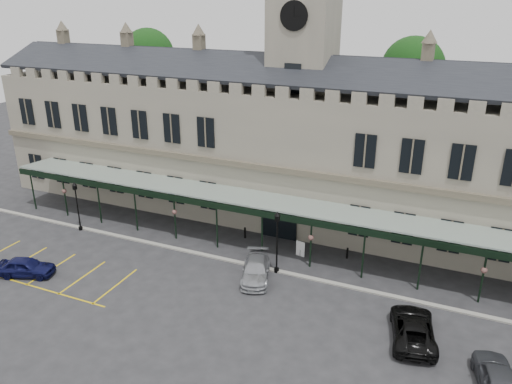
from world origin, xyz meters
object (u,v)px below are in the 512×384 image
at_px(station_building, 300,150).
at_px(car_left_a, 26,267).
at_px(sign_board, 300,249).
at_px(car_van, 413,328).
at_px(car_right_a, 497,379).
at_px(lamp_post_left, 77,202).
at_px(clock_tower, 302,75).
at_px(car_taxi, 256,270).
at_px(lamp_post_mid, 277,237).

bearing_deg(station_building, car_left_a, -129.30).
relative_size(sign_board, car_van, 0.24).
bearing_deg(car_van, car_right_a, 137.38).
bearing_deg(car_van, lamp_post_left, -19.39).
xyz_separation_m(clock_tower, sign_board, (2.77, -7.48, -12.48)).
distance_m(car_left_a, car_van, 27.62).
xyz_separation_m(sign_board, car_left_a, (-17.77, -10.94, 0.08)).
bearing_deg(car_taxi, car_left_a, -176.53).
xyz_separation_m(car_left_a, car_right_a, (31.96, 1.08, 0.11)).
distance_m(clock_tower, lamp_post_left, 22.44).
relative_size(car_left_a, car_taxi, 0.87).
xyz_separation_m(station_building, clock_tower, (0.00, 0.09, 6.64)).
distance_m(car_left_a, car_right_a, 31.98).
height_order(clock_tower, sign_board, clock_tower).
bearing_deg(car_taxi, sign_board, 47.91).
distance_m(sign_board, car_taxi, 4.88).
relative_size(car_left_a, car_van, 0.78).
xyz_separation_m(station_building, car_van, (12.35, -14.50, -5.72)).
bearing_deg(sign_board, clock_tower, 120.11).
distance_m(lamp_post_left, lamp_post_mid, 18.67).
xyz_separation_m(clock_tower, car_van, (12.35, -14.59, -12.36)).
height_order(lamp_post_left, lamp_post_mid, lamp_post_mid).
bearing_deg(car_left_a, clock_tower, -58.35).
distance_m(station_building, lamp_post_left, 20.19).
distance_m(car_left_a, car_taxi, 17.10).
distance_m(lamp_post_left, car_left_a, 8.13).
bearing_deg(sign_board, car_van, -26.83).
height_order(station_building, lamp_post_mid, station_building).
height_order(car_left_a, car_right_a, car_right_a).
height_order(clock_tower, lamp_post_mid, clock_tower).
bearing_deg(car_van, sign_board, -48.41).
bearing_deg(car_right_a, lamp_post_left, -22.18).
height_order(lamp_post_left, car_taxi, lamp_post_left).
relative_size(clock_tower, sign_board, 19.23).
bearing_deg(lamp_post_mid, car_right_a, -24.29).
bearing_deg(lamp_post_mid, car_left_a, -155.08).
bearing_deg(station_building, lamp_post_mid, -79.55).
height_order(car_taxi, car_van, car_van).
bearing_deg(lamp_post_mid, lamp_post_left, -179.47).
bearing_deg(clock_tower, lamp_post_mid, -79.63).
relative_size(clock_tower, lamp_post_left, 5.46).
bearing_deg(lamp_post_left, car_left_a, -77.28).
xyz_separation_m(car_left_a, car_van, (27.35, 3.83, 0.03)).
distance_m(sign_board, car_left_a, 20.87).
bearing_deg(car_right_a, car_left_a, -9.14).
bearing_deg(lamp_post_mid, clock_tower, 100.37).
xyz_separation_m(clock_tower, lamp_post_left, (-16.74, -10.72, -10.42)).
bearing_deg(sign_board, car_taxi, -103.62).
distance_m(lamp_post_left, car_van, 29.41).
distance_m(car_taxi, car_van, 11.81).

